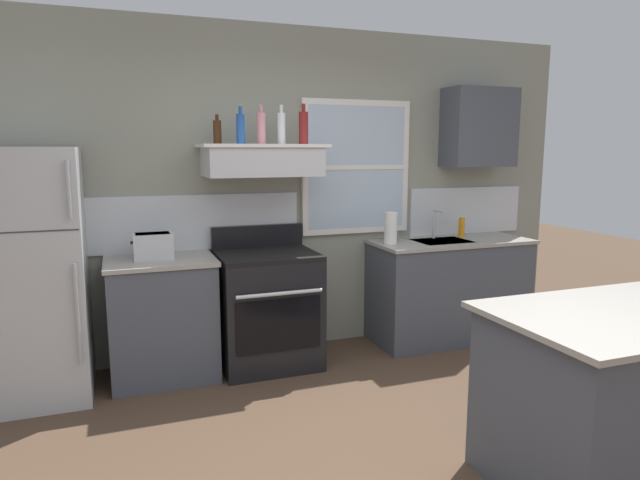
% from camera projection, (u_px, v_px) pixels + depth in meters
% --- Properties ---
extents(back_wall, '(5.40, 0.11, 2.70)m').
position_uv_depth(back_wall, '(287.00, 192.00, 4.67)').
color(back_wall, gray).
rests_on(back_wall, ground_plane).
extents(refrigerator, '(0.70, 0.72, 1.72)m').
position_uv_depth(refrigerator, '(30.00, 276.00, 3.73)').
color(refrigerator, '#B7BABC').
rests_on(refrigerator, ground_plane).
extents(counter_left_of_stove, '(0.79, 0.63, 0.91)m').
position_uv_depth(counter_left_of_stove, '(163.00, 318.00, 4.14)').
color(counter_left_of_stove, '#474C56').
rests_on(counter_left_of_stove, ground_plane).
extents(toaster, '(0.30, 0.20, 0.19)m').
position_uv_depth(toaster, '(153.00, 246.00, 4.05)').
color(toaster, silver).
rests_on(toaster, counter_left_of_stove).
extents(stove_range, '(0.76, 0.69, 1.09)m').
position_uv_depth(stove_range, '(267.00, 308.00, 4.38)').
color(stove_range, black).
rests_on(stove_range, ground_plane).
extents(range_hood_shelf, '(0.96, 0.52, 0.24)m').
position_uv_depth(range_hood_shelf, '(262.00, 160.00, 4.28)').
color(range_hood_shelf, silver).
extents(bottle_brown_stout, '(0.06, 0.06, 0.22)m').
position_uv_depth(bottle_brown_stout, '(217.00, 132.00, 4.18)').
color(bottle_brown_stout, '#381E0F').
rests_on(bottle_brown_stout, range_hood_shelf).
extents(bottle_blue_liqueur, '(0.07, 0.07, 0.28)m').
position_uv_depth(bottle_blue_liqueur, '(241.00, 128.00, 4.15)').
color(bottle_blue_liqueur, '#1E478C').
rests_on(bottle_blue_liqueur, range_hood_shelf).
extents(bottle_rose_pink, '(0.07, 0.07, 0.30)m').
position_uv_depth(bottle_rose_pink, '(261.00, 128.00, 4.25)').
color(bottle_rose_pink, '#C67F84').
rests_on(bottle_rose_pink, range_hood_shelf).
extents(bottle_clear_tall, '(0.06, 0.06, 0.30)m').
position_uv_depth(bottle_clear_tall, '(281.00, 128.00, 4.32)').
color(bottle_clear_tall, silver).
rests_on(bottle_clear_tall, range_hood_shelf).
extents(bottle_red_label_wine, '(0.07, 0.07, 0.31)m').
position_uv_depth(bottle_red_label_wine, '(304.00, 127.00, 4.34)').
color(bottle_red_label_wine, maroon).
rests_on(bottle_red_label_wine, range_hood_shelf).
extents(counter_right_with_sink, '(1.43, 0.63, 0.91)m').
position_uv_depth(counter_right_with_sink, '(449.00, 289.00, 5.00)').
color(counter_right_with_sink, '#474C56').
rests_on(counter_right_with_sink, ground_plane).
extents(sink_faucet, '(0.03, 0.17, 0.28)m').
position_uv_depth(sink_faucet, '(436.00, 219.00, 4.95)').
color(sink_faucet, silver).
rests_on(sink_faucet, counter_right_with_sink).
extents(paper_towel_roll, '(0.11, 0.11, 0.27)m').
position_uv_depth(paper_towel_roll, '(391.00, 228.00, 4.70)').
color(paper_towel_roll, white).
rests_on(paper_towel_roll, counter_right_with_sink).
extents(dish_soap_bottle, '(0.06, 0.06, 0.18)m').
position_uv_depth(dish_soap_bottle, '(462.00, 227.00, 5.06)').
color(dish_soap_bottle, orange).
rests_on(dish_soap_bottle, counter_right_with_sink).
extents(kitchen_island, '(1.40, 0.90, 0.91)m').
position_uv_depth(kitchen_island, '(625.00, 396.00, 2.82)').
color(kitchen_island, '#474C56').
rests_on(kitchen_island, ground_plane).
extents(upper_cabinet_right, '(0.64, 0.32, 0.70)m').
position_uv_depth(upper_cabinet_right, '(479.00, 128.00, 5.01)').
color(upper_cabinet_right, '#474C56').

